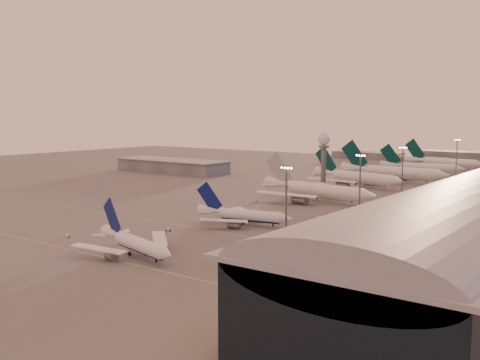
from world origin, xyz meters
The scene contains 26 objects.
ground centered at (0.00, 0.00, 0.00)m, with size 700.00×700.00×0.00m, color #565454.
taxiway_markings centered at (30.00, 56.00, 0.01)m, with size 180.00×185.25×0.02m.
hangar centered at (-120.00, 140.00, 4.32)m, with size 82.00×27.00×8.50m.
radar_tower centered at (5.00, 120.00, 20.95)m, with size 6.40×6.40×31.10m.
mast_a centered at (58.00, 0.00, 13.74)m, with size 3.60×0.56×25.00m.
mast_b centered at (55.00, 55.00, 13.74)m, with size 3.60×0.56×25.00m.
mast_c centered at (50.00, 110.00, 13.74)m, with size 3.60×0.56×25.00m.
mast_d centered at (48.00, 200.00, 13.74)m, with size 3.60×0.56×25.00m.
distant_horizon centered at (2.62, 325.14, 3.89)m, with size 165.00×37.50×9.00m.
narrowbody_near centered at (27.08, -28.66, 2.96)m, with size 36.77×28.99×14.63m.
narrowbody_mid centered at (25.38, 24.24, 2.97)m, with size 37.28×29.51×14.67m.
widebody_white centered at (19.91, 87.37, 3.72)m, with size 60.75×48.36×21.45m.
greentail_a centered at (12.22, 144.75, 3.76)m, with size 57.85×46.23×21.30m.
greentail_b centered at (20.05, 175.97, 4.18)m, with size 65.15×52.62×23.67m.
greentail_c centered at (19.20, 225.97, 3.43)m, with size 53.21×42.68×19.41m.
greentail_d centered at (21.11, 266.92, 3.74)m, with size 58.26×46.84×21.18m.
gsv_truck_a centered at (-7.16, -25.52, 1.14)m, with size 5.88×3.53×2.24m.
gsv_tug_near centered at (8.56, -30.94, 0.47)m, with size 2.39×3.45×0.91m.
gsv_catering_a centered at (62.87, -14.22, 2.25)m, with size 5.52×2.68×4.51m.
gsv_tug_mid centered at (11.66, 0.20, 0.51)m, with size 3.56×4.01×0.98m.
gsv_truck_b centered at (42.56, 48.90, 1.10)m, with size 5.41×2.18×2.16m.
gsv_truck_c centered at (-0.24, 68.52, 1.14)m, with size 4.53×5.79×2.24m.
gsv_catering_b centered at (68.70, 71.69, 2.17)m, with size 5.61×3.23×4.34m.
gsv_tug_far centered at (25.31, 107.49, 0.58)m, with size 4.30×4.52×1.12m.
gsv_truck_d centered at (-13.87, 116.12, 0.99)m, with size 3.18×5.12×1.95m.
gsv_tug_hangar centered at (47.81, 147.58, 0.57)m, with size 4.46×3.71×1.10m.
Camera 1 is at (141.04, -132.71, 39.33)m, focal length 42.00 mm.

